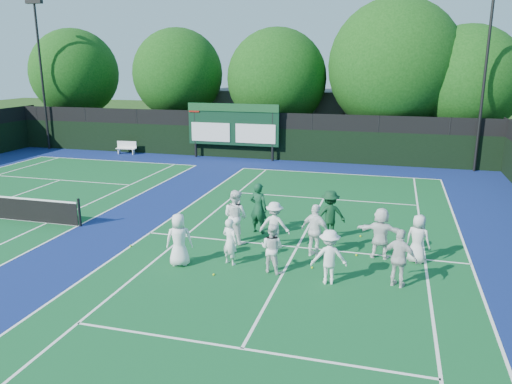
# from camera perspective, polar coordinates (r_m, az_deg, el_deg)

# --- Properties ---
(ground) EXTENTS (120.00, 120.00, 0.00)m
(ground) POSITION_cam_1_polar(r_m,az_deg,el_deg) (16.12, 4.05, -7.57)
(ground) COLOR #1B390F
(ground) RESTS_ON ground
(court_apron) EXTENTS (34.00, 32.00, 0.01)m
(court_apron) POSITION_cam_1_polar(r_m,az_deg,el_deg) (18.99, -13.41, -4.45)
(court_apron) COLOR navy
(court_apron) RESTS_ON ground
(near_court) EXTENTS (11.05, 23.85, 0.01)m
(near_court) POSITION_cam_1_polar(r_m,az_deg,el_deg) (17.03, 4.73, -6.31)
(near_court) COLOR #105125
(near_court) RESTS_ON ground
(back_fence) EXTENTS (34.00, 0.08, 3.00)m
(back_fence) POSITION_cam_1_polar(r_m,az_deg,el_deg) (32.25, -0.70, 6.22)
(back_fence) COLOR black
(back_fence) RESTS_ON ground
(scoreboard) EXTENTS (6.00, 0.21, 3.55)m
(scoreboard) POSITION_cam_1_polar(r_m,az_deg,el_deg) (32.04, -2.67, 7.66)
(scoreboard) COLOR black
(scoreboard) RESTS_ON ground
(clubhouse) EXTENTS (18.00, 6.00, 4.00)m
(clubhouse) POSITION_cam_1_polar(r_m,az_deg,el_deg) (39.16, 8.31, 8.51)
(clubhouse) COLOR #515156
(clubhouse) RESTS_ON ground
(light_pole_left) EXTENTS (1.20, 0.30, 10.12)m
(light_pole_left) POSITION_cam_1_polar(r_m,az_deg,el_deg) (38.61, -23.46, 13.81)
(light_pole_left) COLOR black
(light_pole_left) RESTS_ON ground
(light_pole_right) EXTENTS (1.20, 0.30, 10.12)m
(light_pole_right) POSITION_cam_1_polar(r_m,az_deg,el_deg) (30.69, 24.88, 13.75)
(light_pole_right) COLOR black
(light_pole_right) RESTS_ON ground
(bench) EXTENTS (1.40, 0.50, 0.86)m
(bench) POSITION_cam_1_polar(r_m,az_deg,el_deg) (35.16, -14.59, 4.98)
(bench) COLOR white
(bench) RESTS_ON ground
(tree_a) EXTENTS (6.61, 6.61, 8.57)m
(tree_a) POSITION_cam_1_polar(r_m,az_deg,el_deg) (41.66, -19.78, 12.44)
(tree_a) COLOR black
(tree_a) RESTS_ON ground
(tree_b) EXTENTS (6.44, 6.44, 8.47)m
(tree_b) POSITION_cam_1_polar(r_m,az_deg,el_deg) (37.43, -8.64, 12.96)
(tree_b) COLOR black
(tree_b) RESTS_ON ground
(tree_c) EXTENTS (6.82, 6.82, 8.39)m
(tree_c) POSITION_cam_1_polar(r_m,az_deg,el_deg) (35.12, 2.68, 12.54)
(tree_c) COLOR black
(tree_c) RESTS_ON ground
(tree_d) EXTENTS (8.51, 8.51, 10.08)m
(tree_d) POSITION_cam_1_polar(r_m,az_deg,el_deg) (34.22, 15.79, 13.32)
(tree_d) COLOR black
(tree_d) RESTS_ON ground
(tree_e) EXTENTS (6.89, 6.89, 8.37)m
(tree_e) POSITION_cam_1_polar(r_m,az_deg,el_deg) (34.51, 23.08, 11.29)
(tree_e) COLOR black
(tree_e) RESTS_ON ground
(tennis_ball_0) EXTENTS (0.07, 0.07, 0.07)m
(tennis_ball_0) POSITION_cam_1_polar(r_m,az_deg,el_deg) (14.89, -4.86, -9.39)
(tennis_ball_0) COLOR #ACC617
(tennis_ball_0) RESTS_ON ground
(tennis_ball_1) EXTENTS (0.07, 0.07, 0.07)m
(tennis_ball_1) POSITION_cam_1_polar(r_m,az_deg,el_deg) (18.32, 11.86, -4.96)
(tennis_ball_1) COLOR #ACC617
(tennis_ball_1) RESTS_ON ground
(tennis_ball_2) EXTENTS (0.07, 0.07, 0.07)m
(tennis_ball_2) POSITION_cam_1_polar(r_m,az_deg,el_deg) (16.57, 11.41, -7.08)
(tennis_ball_2) COLOR #ACC617
(tennis_ball_2) RESTS_ON ground
(tennis_ball_3) EXTENTS (0.07, 0.07, 0.07)m
(tennis_ball_3) POSITION_cam_1_polar(r_m,az_deg,el_deg) (17.53, -14.13, -6.00)
(tennis_ball_3) COLOR #ACC617
(tennis_ball_3) RESTS_ON ground
(tennis_ball_4) EXTENTS (0.07, 0.07, 0.07)m
(tennis_ball_4) POSITION_cam_1_polar(r_m,az_deg,el_deg) (19.28, 1.82, -3.64)
(tennis_ball_4) COLOR #ACC617
(tennis_ball_4) RESTS_ON ground
(tennis_ball_5) EXTENTS (0.07, 0.07, 0.07)m
(tennis_ball_5) POSITION_cam_1_polar(r_m,az_deg,el_deg) (15.40, 6.43, -8.58)
(tennis_ball_5) COLOR #ACC617
(tennis_ball_5) RESTS_ON ground
(player_front_0) EXTENTS (0.94, 0.78, 1.66)m
(player_front_0) POSITION_cam_1_polar(r_m,az_deg,el_deg) (15.46, -8.78, -5.41)
(player_front_0) COLOR white
(player_front_0) RESTS_ON ground
(player_front_1) EXTENTS (0.63, 0.53, 1.48)m
(player_front_1) POSITION_cam_1_polar(r_m,az_deg,el_deg) (15.40, -2.99, -5.68)
(player_front_1) COLOR white
(player_front_1) RESTS_ON ground
(player_front_2) EXTENTS (0.86, 0.75, 1.50)m
(player_front_2) POSITION_cam_1_polar(r_m,az_deg,el_deg) (14.84, 1.84, -6.43)
(player_front_2) COLOR white
(player_front_2) RESTS_ON ground
(player_front_3) EXTENTS (1.13, 0.81, 1.59)m
(player_front_3) POSITION_cam_1_polar(r_m,az_deg,el_deg) (14.22, 8.36, -7.36)
(player_front_3) COLOR white
(player_front_3) RESTS_ON ground
(player_front_4) EXTENTS (1.07, 0.73, 1.68)m
(player_front_4) POSITION_cam_1_polar(r_m,az_deg,el_deg) (14.41, 16.09, -7.30)
(player_front_4) COLOR silver
(player_front_4) RESTS_ON ground
(player_back_0) EXTENTS (1.12, 1.01, 1.87)m
(player_back_0) POSITION_cam_1_polar(r_m,az_deg,el_deg) (17.17, -2.36, -2.81)
(player_back_0) COLOR white
(player_back_0) RESTS_ON ground
(player_back_1) EXTENTS (1.04, 0.61, 1.60)m
(player_back_1) POSITION_cam_1_polar(r_m,az_deg,el_deg) (16.70, 2.13, -3.81)
(player_back_1) COLOR silver
(player_back_1) RESTS_ON ground
(player_back_2) EXTENTS (1.11, 0.79, 1.75)m
(player_back_2) POSITION_cam_1_polar(r_m,az_deg,el_deg) (16.04, 6.81, -4.43)
(player_back_2) COLOR white
(player_back_2) RESTS_ON ground
(player_back_3) EXTENTS (1.58, 0.62, 1.67)m
(player_back_3) POSITION_cam_1_polar(r_m,az_deg,el_deg) (16.33, 14.06, -4.57)
(player_back_3) COLOR white
(player_back_3) RESTS_ON ground
(player_back_4) EXTENTS (0.89, 0.76, 1.55)m
(player_back_4) POSITION_cam_1_polar(r_m,az_deg,el_deg) (16.31, 18.02, -5.11)
(player_back_4) COLOR silver
(player_back_4) RESTS_ON ground
(coach_left) EXTENTS (0.77, 0.60, 1.88)m
(coach_left) POSITION_cam_1_polar(r_m,az_deg,el_deg) (18.11, 0.29, -1.86)
(coach_left) COLOR #103D24
(coach_left) RESTS_ON ground
(coach_right) EXTENTS (1.30, 1.03, 1.76)m
(coach_right) POSITION_cam_1_polar(r_m,az_deg,el_deg) (17.71, 8.43, -2.61)
(coach_right) COLOR #0E351B
(coach_right) RESTS_ON ground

